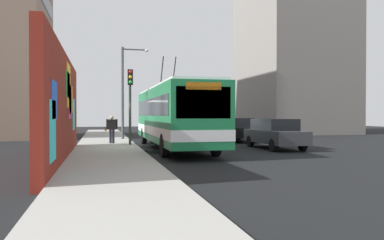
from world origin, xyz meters
name	(u,v)px	position (x,y,z in m)	size (l,w,h in m)	color
ground_plane	(139,149)	(0.00, 0.00, 0.00)	(80.00, 80.00, 0.00)	black
sidewalk_slab	(107,149)	(0.00, 1.60, 0.07)	(48.00, 3.20, 0.15)	#9E9B93
graffiti_wall	(63,108)	(-4.55, 3.35, 2.06)	(12.89, 0.32, 4.11)	maroon
building_far_left	(5,19)	(12.96, 9.20, 9.33)	(9.78, 6.19, 18.66)	gray
building_far_right	(292,52)	(15.97, -17.00, 8.11)	(11.19, 8.76, 16.21)	gray
city_bus	(174,115)	(-0.14, -1.80, 1.80)	(12.25, 2.52, 5.02)	#19723F
parked_car_dark_gray	(275,133)	(-1.28, -7.00, 0.83)	(4.54, 1.78, 1.58)	#38383D
parked_car_black	(235,129)	(4.86, -7.00, 0.84)	(4.90, 1.94, 1.58)	black
parked_car_red	(213,127)	(10.33, -7.00, 0.84)	(4.73, 1.82, 1.58)	#B21E19
parked_car_navy	(195,125)	(16.53, -7.00, 0.83)	(4.43, 1.79, 1.58)	navy
pedestrian_midblock	(112,127)	(2.73, 1.30, 1.07)	(0.22, 0.72, 1.59)	#1E1E2D
traffic_light	(130,94)	(1.22, 0.35, 2.93)	(0.49, 0.28, 4.13)	#2D382D
street_lamp	(126,86)	(6.71, 0.23, 3.78)	(0.44, 1.87, 6.26)	#4C4C51
curbside_puddle	(155,152)	(-1.66, -0.60, 0.00)	(1.97, 1.97, 0.00)	black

